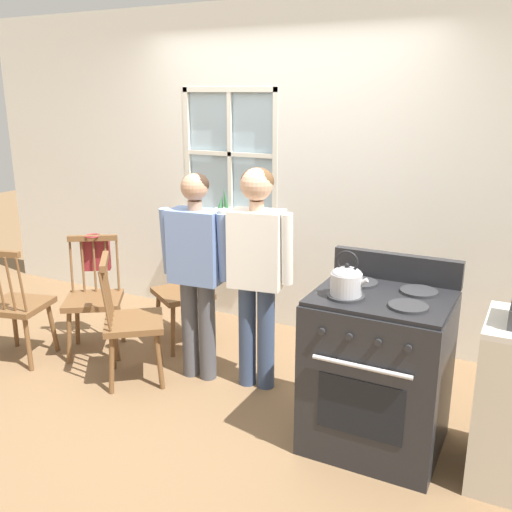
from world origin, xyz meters
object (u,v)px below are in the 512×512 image
chair_center_cluster (16,307)px  person_elderly_left (196,261)px  stove (378,369)px  chair_near_wall (131,323)px  kettle (347,280)px  person_teen_center (257,258)px  chair_by_window (94,300)px  potted_plant (223,210)px  handbag (96,253)px  chair_near_stove (185,293)px

chair_center_cluster → person_elderly_left: person_elderly_left is taller
stove → person_elderly_left: bearing=170.6°
chair_near_wall → person_elderly_left: size_ratio=0.62×
person_elderly_left → kettle: person_elderly_left is taller
chair_near_wall → chair_center_cluster: same height
person_elderly_left → person_teen_center: bearing=4.2°
person_elderly_left → person_teen_center: 0.44m
stove → chair_by_window: bearing=175.0°
chair_by_window → kettle: 2.25m
chair_near_wall → kettle: kettle is taller
kettle → potted_plant: (-1.61, 1.44, -0.03)m
chair_center_cluster → person_elderly_left: size_ratio=0.62×
handbag → person_teen_center: bearing=-3.9°
person_teen_center → stove: size_ratio=1.41×
person_teen_center → kettle: bearing=-38.2°
potted_plant → handbag: (-0.66, -0.90, -0.25)m
potted_plant → handbag: size_ratio=0.88×
chair_near_stove → chair_near_wall: bearing=-56.1°
stove → handbag: stove is taller
chair_by_window → handbag: (-0.13, 0.20, 0.31)m
chair_near_wall → handbag: (-0.68, 0.43, 0.31)m
chair_center_cluster → person_elderly_left: (1.37, 0.40, 0.44)m
person_teen_center → kettle: person_teen_center is taller
chair_near_wall → chair_center_cluster: bearing=60.6°
kettle → handbag: 2.35m
chair_center_cluster → stove: 2.73m
chair_center_cluster → chair_near_stove: size_ratio=1.00×
chair_by_window → handbag: size_ratio=2.98×
chair_by_window → person_teen_center: size_ratio=0.60×
chair_center_cluster → handbag: size_ratio=2.98×
chair_by_window → person_elderly_left: size_ratio=0.62×
chair_near_stove → chair_by_window: bearing=-106.7°
person_teen_center → stove: (0.93, -0.30, -0.46)m
chair_by_window → chair_center_cluster: size_ratio=1.00×
person_teen_center → potted_plant: person_teen_center is taller
stove → potted_plant: 2.27m
potted_plant → kettle: bearing=-41.7°
chair_by_window → person_elderly_left: bearing=-31.8°
chair_center_cluster → chair_near_stove: (0.97, 0.84, 0.00)m
chair_by_window → chair_near_wall: same height
chair_by_window → kettle: kettle is taller
chair_near_wall → stove: stove is taller
chair_by_window → chair_near_wall: 0.60m
chair_near_stove → person_teen_center: person_teen_center is taller
person_elderly_left → chair_by_window: bearing=176.2°
chair_by_window → stove: (2.31, -0.20, 0.04)m
chair_near_stove → person_teen_center: (0.83, -0.36, 0.50)m
chair_near_stove → person_teen_center: bearing=9.6°
person_teen_center → person_elderly_left: bearing=-179.4°
chair_near_stove → potted_plant: size_ratio=3.39×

